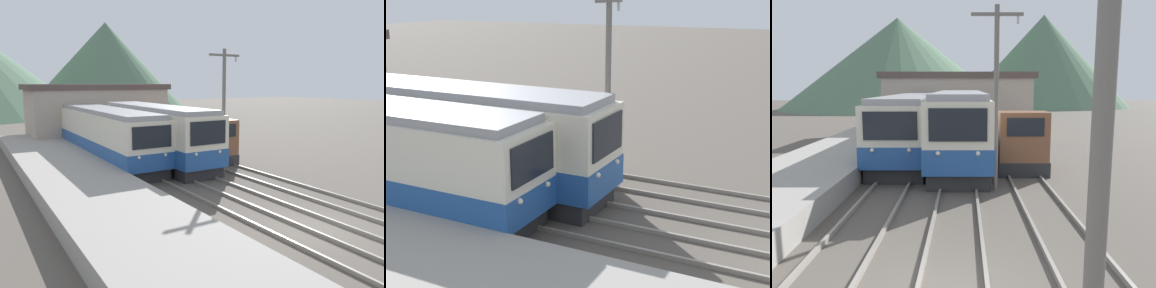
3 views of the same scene
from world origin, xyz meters
TOP-DOWN VIEW (x-y plane):
  - ground_plane at (0.00, 0.00)m, footprint 200.00×200.00m
  - platform_left at (-6.25, 0.00)m, footprint 4.50×54.00m
  - track_left at (-2.60, 0.00)m, footprint 1.54×60.00m
  - track_center at (0.20, 0.00)m, footprint 1.54×60.00m
  - track_right at (3.20, 0.00)m, footprint 1.54×60.00m
  - commuter_train_left at (-2.60, 15.95)m, footprint 2.84×14.83m
  - commuter_train_center at (0.20, 13.97)m, footprint 2.84×13.06m
  - shunting_locomotive at (3.20, 12.04)m, footprint 2.40×4.59m
  - catenary_mast_mid at (1.71, 8.17)m, footprint 2.00×0.20m
  - station_building at (-0.07, 26.00)m, footprint 12.60×6.30m
  - mountain_backdrop at (-0.23, 68.39)m, footprint 66.94×44.19m

SIDE VIEW (x-z plane):
  - ground_plane at x=0.00m, z-range 0.00..0.00m
  - track_left at x=-2.60m, z-range 0.00..0.14m
  - track_center at x=0.20m, z-range 0.00..0.14m
  - track_right at x=3.20m, z-range 0.00..0.14m
  - platform_left at x=-6.25m, z-range 0.00..0.84m
  - shunting_locomotive at x=3.20m, z-range -0.29..2.71m
  - commuter_train_left at x=-2.60m, z-range -0.13..3.52m
  - commuter_train_center at x=0.20m, z-range -0.15..3.72m
  - station_building at x=-0.07m, z-range 0.02..5.29m
  - catenary_mast_mid at x=1.71m, z-range 0.32..7.56m
  - mountain_backdrop at x=-0.23m, z-range -0.46..17.83m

